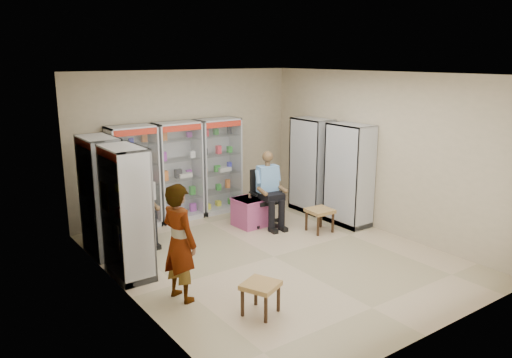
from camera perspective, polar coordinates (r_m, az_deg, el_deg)
floor at (r=8.45m, az=2.05°, el=-8.86°), size 6.00×6.00×0.00m
room_shell at (r=7.90m, az=2.18°, el=4.43°), size 5.02×6.02×3.01m
cabinet_back_left at (r=9.81m, az=-13.83°, el=0.12°), size 0.90×0.50×2.00m
cabinet_back_mid at (r=10.19m, az=-8.87°, el=0.86°), size 0.90×0.50×2.00m
cabinet_back_right at (r=10.63m, az=-4.31°, el=1.53°), size 0.90×0.50×2.00m
cabinet_right_far at (r=10.70m, az=6.36°, el=1.56°), size 0.90×0.50×2.00m
cabinet_right_near at (r=9.93m, az=10.59°, el=0.44°), size 0.90×0.50×2.00m
cabinet_left_far at (r=8.66m, az=-17.21°, el=-1.91°), size 0.90×0.50×2.00m
cabinet_left_near at (r=7.66m, az=-14.57°, el=-3.77°), size 0.90×0.50×2.00m
wooden_chair at (r=9.21m, az=-13.37°, el=-4.17°), size 0.42×0.42×0.94m
seated_customer at (r=9.11m, az=-13.32°, el=-3.06°), size 0.44×0.60×1.34m
office_chair at (r=9.84m, az=1.08°, el=-2.15°), size 0.67×0.67×1.10m
seated_shopkeeper at (r=9.76m, az=1.26°, el=-1.37°), size 0.54×0.69×1.40m
pink_trunk at (r=9.84m, az=-0.62°, el=-3.79°), size 0.61×0.58×0.56m
tea_glass at (r=9.79m, az=-0.70°, el=-1.86°), size 0.07×0.07×0.10m
woven_stool_a at (r=9.61m, az=7.28°, el=-4.69°), size 0.47×0.47×0.44m
woven_stool_b at (r=6.63m, az=0.53°, el=-13.47°), size 0.57×0.57×0.43m
standing_man at (r=6.84m, az=-8.75°, el=-7.19°), size 0.51×0.67×1.64m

